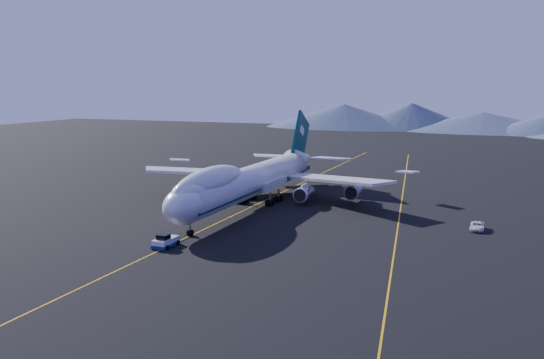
% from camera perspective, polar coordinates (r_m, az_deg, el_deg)
% --- Properties ---
extents(ground, '(500.00, 500.00, 0.00)m').
position_cam_1_polar(ground, '(129.39, -1.98, -2.60)').
color(ground, black).
rests_on(ground, ground).
extents(taxiway_line_main, '(0.25, 220.00, 0.01)m').
position_cam_1_polar(taxiway_line_main, '(129.39, -1.98, -2.60)').
color(taxiway_line_main, '#DD9C0D').
rests_on(taxiway_line_main, ground).
extents(taxiway_line_side, '(28.08, 198.09, 0.01)m').
position_cam_1_polar(taxiway_line_side, '(130.50, 12.01, -2.69)').
color(taxiway_line_side, '#DD9C0D').
rests_on(taxiway_line_side, ground).
extents(boeing_747, '(59.62, 72.43, 19.37)m').
position_cam_1_polar(boeing_747, '(128.37, -1.99, -0.06)').
color(boeing_747, silver).
rests_on(boeing_747, ground).
extents(pushback_tug, '(2.92, 5.03, 2.18)m').
position_cam_1_polar(pushback_tug, '(99.84, -9.97, -5.86)').
color(pushback_tug, silver).
rests_on(pushback_tug, ground).
extents(service_van, '(2.51, 5.31, 1.47)m').
position_cam_1_polar(service_van, '(115.17, 18.76, -4.18)').
color(service_van, silver).
rests_on(service_van, ground).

